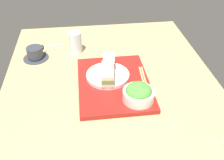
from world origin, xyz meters
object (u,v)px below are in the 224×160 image
Objects in this scene: sandwich_near at (107,77)px; drinking_glass at (75,42)px; sandwich_middle at (108,70)px; teaspoon at (58,44)px; salad_bowl at (139,93)px; sandwich_plate at (108,75)px; chopsticks_pair at (143,79)px; coffee_cup at (35,53)px; sandwich_far at (108,62)px.

drinking_glass is (34.77, 13.66, -0.63)cm from sandwich_near.
teaspoon is (38.38, 24.65, -5.92)cm from sandwich_middle.
salad_bowl is at bearing -134.07° from sandwich_near.
sandwich_middle is 31.94cm from drinking_glass.
teaspoon is (38.38, 24.65, -2.61)cm from sandwich_plate.
sandwich_near is 0.62× the size of salad_bowl.
chopsticks_pair is (-3.97, -16.08, -0.49)cm from sandwich_plate.
chopsticks_pair is at bearing -136.11° from teaspoon.
sandwich_middle is at bearing -7.37° from sandwich_near.
sandwich_middle is (6.30, -0.82, -0.27)cm from sandwich_near.
sandwich_near is at bearing -158.55° from drinking_glass.
drinking_glass is at bearing 28.79° from salad_bowl.
salad_bowl is at bearing -132.11° from coffee_cup.
coffee_cup is at bearing 63.54° from sandwich_far.
sandwich_near is 0.98× the size of sandwich_middle.
sandwich_plate is 1.52× the size of salad_bowl.
sandwich_near is at bearing 172.63° from sandwich_far.
chopsticks_pair is at bearing -123.94° from sandwich_far.
salad_bowl is at bearing -147.62° from teaspoon.
sandwich_far is 25.90cm from salad_bowl.
drinking_glass is at bearing 34.60° from sandwich_far.
chopsticks_pair is 1.42× the size of coffee_cup.
sandwich_middle is at bearing 76.13° from chopsticks_pair.
sandwich_middle reaches higher than teaspoon.
drinking_glass reaches higher than coffee_cup.
coffee_cup is (24.49, 35.71, 0.00)cm from sandwich_plate.
sandwich_near reaches higher than coffee_cup.
drinking_glass is (22.16, 15.29, -0.59)cm from sandwich_far.
sandwich_near is 16.23cm from salad_bowl.
salad_bowl is 52.53cm from drinking_glass.
sandwich_near is at bearing 172.63° from sandwich_middle.
sandwich_plate is at bearing -153.05° from drinking_glass.
salad_bowl reaches higher than teaspoon.
sandwich_middle is 6.36cm from sandwich_far.
coffee_cup is at bearing 48.57° from sandwich_near.
teaspoon is (13.89, -11.06, -2.61)cm from coffee_cup.
sandwich_far is 0.46× the size of chopsticks_pair.
sandwich_plate is at bearing -124.44° from coffee_cup.
chopsticks_pair is (2.33, -16.90, -4.08)cm from sandwich_near.
sandwich_near is 17.54cm from chopsticks_pair.
coffee_cup is at bearing 47.89° from salad_bowl.
drinking_glass is (28.47, 14.48, 2.96)cm from sandwich_plate.
sandwich_near is 0.70× the size of drinking_glass.
coffee_cup is (28.46, 51.79, 0.49)cm from chopsticks_pair.
sandwich_plate is at bearing -147.29° from teaspoon.
teaspoon is at bearing 32.38° from salad_bowl.
drinking_glass is at bearing 26.95° from sandwich_plate.
sandwich_middle is 0.64× the size of salad_bowl.
salad_bowl is 1.24× the size of teaspoon.
drinking_glass reaches higher than salad_bowl.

